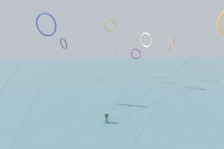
# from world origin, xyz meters

# --- Properties ---
(sea_water) EXTENTS (400.00, 200.00, 0.08)m
(sea_water) POSITION_xyz_m (0.00, 107.10, 0.04)
(sea_water) COLOR #476B75
(sea_water) RESTS_ON ground
(surfer_teal) EXTENTS (1.40, 0.73, 1.70)m
(surfer_teal) POSITION_xyz_m (-1.52, 16.94, 0.82)
(surfer_teal) COLOR teal
(surfer_teal) RESTS_ON ground
(kite_cobalt) EXTENTS (9.25, 13.50, 18.19)m
(kite_cobalt) POSITION_xyz_m (-12.31, 27.30, 15.97)
(kite_cobalt) COLOR #2647B7
(kite_cobalt) RESTS_ON ground
(kite_coral) EXTENTS (3.98, 39.74, 15.34)m
(kite_coral) POSITION_xyz_m (24.47, 45.25, 13.12)
(kite_coral) COLOR #EA7260
(kite_coral) RESTS_ON ground
(kite_lime) EXTENTS (4.24, 35.90, 20.81)m
(kite_lime) POSITION_xyz_m (2.60, 45.77, 18.92)
(kite_lime) COLOR #8CC62D
(kite_lime) RESTS_ON ground
(kite_ivory) EXTENTS (15.11, 22.40, 15.99)m
(kite_ivory) POSITION_xyz_m (11.85, 37.03, 13.86)
(kite_ivory) COLOR silver
(kite_ivory) RESTS_ON ground
(kite_navy) EXTENTS (3.68, 41.93, 15.50)m
(kite_navy) POSITION_xyz_m (-13.91, 52.64, 13.39)
(kite_navy) COLOR navy
(kite_navy) RESTS_ON ground
(kite_violet) EXTENTS (4.44, 44.86, 11.75)m
(kite_violet) POSITION_xyz_m (14.00, 53.97, 9.60)
(kite_violet) COLOR purple
(kite_violet) RESTS_ON ground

